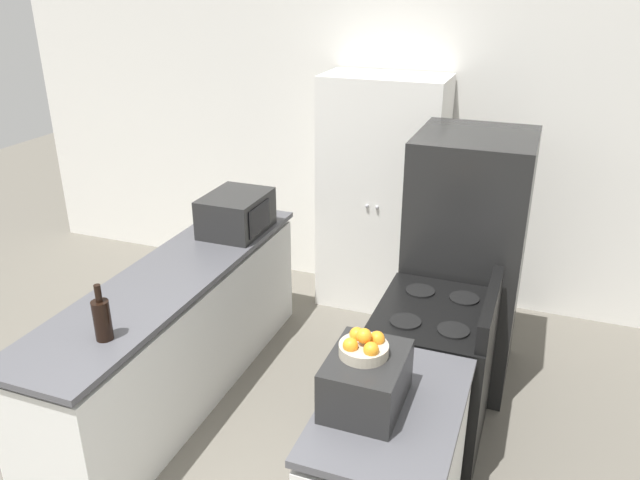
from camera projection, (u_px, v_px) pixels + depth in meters
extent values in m
cube|color=white|center=(385.00, 145.00, 5.22)|extent=(7.00, 0.06, 2.60)
cube|color=silver|center=(178.00, 339.00, 4.09)|extent=(0.58, 2.44, 0.83)
cube|color=#4C4C51|center=(171.00, 275.00, 3.91)|extent=(0.60, 2.49, 0.04)
cube|color=#4C4C51|center=(392.00, 408.00, 2.72)|extent=(0.60, 0.95, 0.04)
cube|color=white|center=(381.00, 196.00, 5.06)|extent=(0.96, 0.52, 1.92)
sphere|color=#B2B2B7|center=(367.00, 206.00, 4.84)|extent=(0.03, 0.03, 0.03)
sphere|color=#B2B2B7|center=(377.00, 207.00, 4.81)|extent=(0.03, 0.03, 0.03)
cube|color=black|center=(430.00, 378.00, 3.64)|extent=(0.64, 0.77, 0.90)
cube|color=black|center=(375.00, 382.00, 3.79)|extent=(0.02, 0.68, 0.50)
cube|color=black|center=(491.00, 307.00, 3.34)|extent=(0.06, 0.74, 0.16)
cylinder|color=black|center=(405.00, 321.00, 3.34)|extent=(0.17, 0.17, 0.01)
cylinder|color=black|center=(420.00, 291.00, 3.66)|extent=(0.17, 0.17, 0.01)
cylinder|color=black|center=(453.00, 330.00, 3.26)|extent=(0.17, 0.17, 0.01)
cylinder|color=black|center=(464.00, 298.00, 3.58)|extent=(0.17, 0.17, 0.01)
cube|color=black|center=(465.00, 260.00, 4.17)|extent=(0.72, 0.77, 1.72)
cylinder|color=gray|center=(403.00, 253.00, 4.07)|extent=(0.02, 0.02, 0.94)
cube|color=black|center=(236.00, 213.00, 4.47)|extent=(0.40, 0.51, 0.28)
cube|color=black|center=(259.00, 219.00, 4.37)|extent=(0.01, 0.32, 0.20)
cylinder|color=black|center=(102.00, 320.00, 3.15)|extent=(0.09, 0.09, 0.22)
cylinder|color=black|center=(98.00, 293.00, 3.09)|extent=(0.03, 0.03, 0.09)
cube|color=black|center=(366.00, 380.00, 2.67)|extent=(0.32, 0.41, 0.24)
cube|color=black|center=(331.00, 372.00, 2.73)|extent=(0.01, 0.29, 0.14)
cylinder|color=#B2A893|center=(364.00, 350.00, 2.63)|extent=(0.21, 0.21, 0.05)
sphere|color=orange|center=(377.00, 339.00, 2.64)|extent=(0.07, 0.07, 0.07)
sphere|color=orange|center=(357.00, 335.00, 2.67)|extent=(0.07, 0.07, 0.07)
sphere|color=orange|center=(350.00, 345.00, 2.59)|extent=(0.07, 0.07, 0.07)
sphere|color=orange|center=(371.00, 350.00, 2.56)|extent=(0.07, 0.07, 0.07)
sphere|color=orange|center=(364.00, 336.00, 2.61)|extent=(0.07, 0.07, 0.07)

